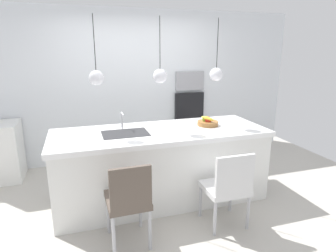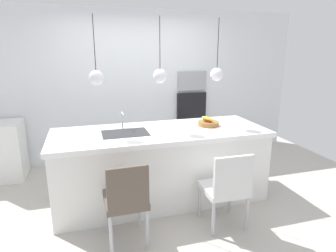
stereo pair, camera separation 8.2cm
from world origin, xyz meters
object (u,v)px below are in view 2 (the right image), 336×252
chair_near (126,198)px  chair_middle (226,186)px  microwave (192,81)px  fruit_bowl (208,122)px  oven (191,108)px

chair_near → chair_middle: (1.09, -0.00, -0.02)m
chair_near → chair_middle: chair_near is taller
microwave → chair_near: microwave is taller
microwave → chair_middle: 2.63m
fruit_bowl → chair_middle: 1.02m
chair_near → chair_middle: size_ratio=1.02×
fruit_bowl → microwave: bearing=77.3°
fruit_bowl → chair_near: bearing=-144.8°
oven → chair_middle: (-0.50, -2.42, -0.38)m
fruit_bowl → oven: (0.35, 1.54, -0.11)m
microwave → chair_near: size_ratio=0.59×
chair_near → microwave: bearing=56.6°
fruit_bowl → chair_near: (-1.25, -0.88, -0.47)m
fruit_bowl → chair_near: 1.60m
oven → chair_middle: bearing=-101.7°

